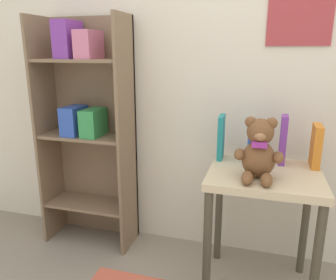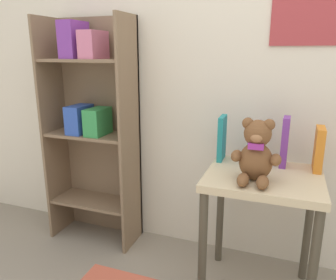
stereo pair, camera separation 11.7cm
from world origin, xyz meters
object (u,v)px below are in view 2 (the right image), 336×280
at_px(bookshelf_side, 93,119).
at_px(book_standing_teal, 222,138).
at_px(book_standing_blue, 252,144).
at_px(book_standing_purple, 285,142).
at_px(book_standing_orange, 319,149).
at_px(display_table, 262,197).
at_px(teddy_bear, 256,153).

bearing_deg(bookshelf_side, book_standing_teal, -4.57).
relative_size(bookshelf_side, book_standing_teal, 6.02).
relative_size(bookshelf_side, book_standing_blue, 6.63).
bearing_deg(book_standing_purple, bookshelf_side, 178.42).
xyz_separation_m(bookshelf_side, book_standing_purple, (1.14, -0.06, -0.02)).
xyz_separation_m(book_standing_purple, book_standing_orange, (0.16, -0.00, -0.02)).
relative_size(display_table, book_standing_teal, 2.77).
bearing_deg(bookshelf_side, book_standing_orange, -2.92).
distance_m(display_table, book_standing_orange, 0.36).
bearing_deg(teddy_bear, book_standing_purple, 65.69).
height_order(display_table, book_standing_blue, book_standing_blue).
bearing_deg(display_table, book_standing_teal, 146.63).
height_order(bookshelf_side, teddy_bear, bookshelf_side).
height_order(book_standing_teal, book_standing_orange, book_standing_teal).
relative_size(teddy_bear, book_standing_orange, 1.33).
xyz_separation_m(book_standing_teal, book_standing_blue, (0.16, -0.02, -0.01)).
distance_m(book_standing_purple, book_standing_orange, 0.16).
bearing_deg(book_standing_blue, book_standing_teal, 175.37).
xyz_separation_m(display_table, book_standing_blue, (-0.08, 0.14, 0.22)).
bearing_deg(teddy_bear, display_table, 69.01).
height_order(bookshelf_side, book_standing_blue, bookshelf_side).
relative_size(book_standing_teal, book_standing_blue, 1.10).
bearing_deg(book_standing_orange, teddy_bear, -136.78).
relative_size(bookshelf_side, book_standing_purple, 5.65).
bearing_deg(book_standing_blue, bookshelf_side, 176.17).
height_order(teddy_bear, book_standing_orange, teddy_bear).
bearing_deg(book_standing_purple, book_standing_blue, -171.27).
xyz_separation_m(bookshelf_side, book_standing_blue, (0.99, -0.08, -0.04)).
distance_m(bookshelf_side, book_standing_teal, 0.83).
xyz_separation_m(bookshelf_side, display_table, (1.06, -0.22, -0.26)).
distance_m(teddy_bear, book_standing_purple, 0.27).
bearing_deg(teddy_bear, book_standing_orange, 42.47).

